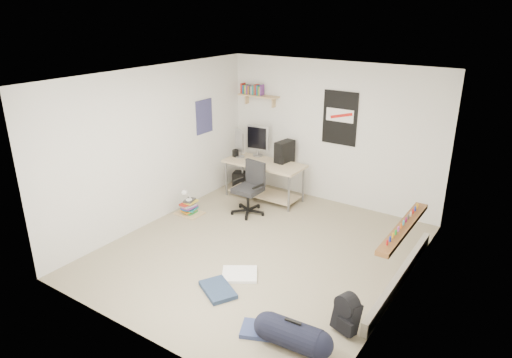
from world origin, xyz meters
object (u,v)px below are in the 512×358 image
Objects in this scene: desk at (264,180)px; duffel_bag at (293,336)px; book_stack at (189,206)px; office_chair at (248,187)px; backpack at (346,316)px.

duffel_bag is (2.39, -3.14, -0.22)m from desk.
desk is 1.47m from book_stack.
office_chair is at bearing -97.79° from desk.
book_stack is at bearing -136.63° from desk.
duffel_bag is (-0.36, -0.54, -0.06)m from backpack.
duffel_bag is at bearing -70.58° from desk.
book_stack is (-0.82, -0.58, -0.34)m from office_chair.
office_chair is 3.25m from backpack.
duffel_bag reaches higher than backpack.
desk is 3.32× the size of book_stack.
duffel_bag is at bearing -31.15° from book_stack.
office_chair is at bearing 128.99° from duffel_bag.
desk is 1.62× the size of office_chair.
desk is at bearing 61.19° from book_stack.
desk reaches higher than book_stack.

